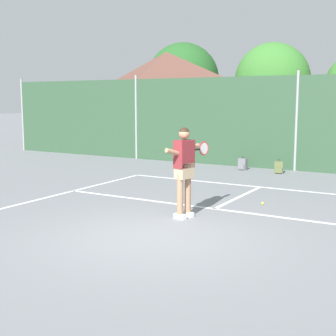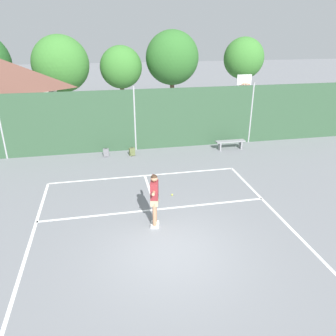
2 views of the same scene
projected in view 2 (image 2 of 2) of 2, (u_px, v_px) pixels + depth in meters
ground_plane at (171, 252)px, 9.50m from camera, size 120.00×120.00×0.00m
court_markings at (166, 239)px, 10.08m from camera, size 8.30×11.10×0.01m
chainlink_fence at (135, 120)px, 16.99m from camera, size 26.09×0.09×3.36m
basketball_hoop at (243, 96)px, 19.59m from camera, size 0.90×0.67×3.55m
treeline_backdrop at (95, 62)px, 26.04m from camera, size 25.46×4.30×6.02m
tennis_player at (154, 196)px, 10.34m from camera, size 0.33×1.43×1.85m
tennis_ball at (172, 195)px, 12.71m from camera, size 0.07×0.07×0.07m
backpack_grey at (106, 153)px, 16.58m from camera, size 0.30×0.26×0.46m
backpack_olive at (132, 152)px, 16.71m from camera, size 0.32×0.29×0.46m
courtside_bench at (230, 143)px, 17.53m from camera, size 1.60×0.36×0.48m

